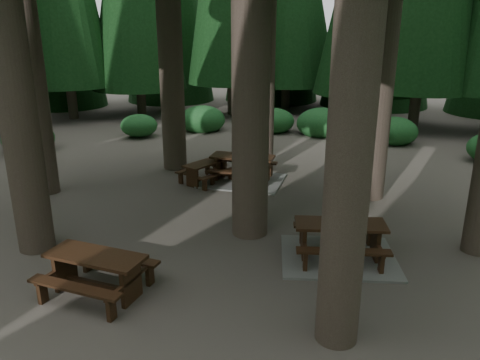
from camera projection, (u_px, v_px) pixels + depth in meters
The scene contains 6 objects.
ground at pixel (218, 228), 11.44m from camera, with size 80.00×80.00×0.00m, color #4B433D.
picnic_table_a at pixel (339, 246), 9.87m from camera, with size 3.04×2.87×0.81m.
picnic_table_b at pixel (206, 169), 14.69m from camera, with size 1.41×1.67×0.66m.
picnic_table_c at pixel (242, 173), 14.79m from camera, with size 2.99×2.70×0.85m.
picnic_table_e at pixel (96, 268), 8.49m from camera, with size 2.07×1.79×0.79m.
shrub_ring at pixel (258, 209), 11.57m from camera, with size 23.86×24.64×1.49m.
Camera 1 is at (6.03, -8.62, 4.68)m, focal length 35.00 mm.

